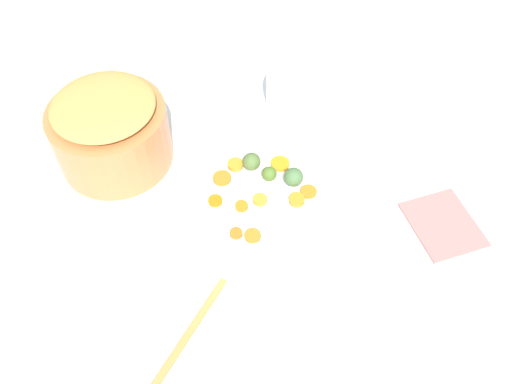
{
  "coord_description": "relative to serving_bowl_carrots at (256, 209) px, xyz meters",
  "views": [
    {
      "loc": [
        -0.41,
        -0.51,
        0.97
      ],
      "look_at": [
        -0.03,
        0.01,
        0.13
      ],
      "focal_mm": 37.45,
      "sensor_mm": 36.0,
      "label": 1
    }
  ],
  "objects": [
    {
      "name": "carrot_slice_3",
      "position": [
        -0.03,
        0.07,
        0.05
      ],
      "size": [
        0.05,
        0.05,
        0.01
      ],
      "primitive_type": "cylinder",
      "rotation": [
        0.0,
        0.0,
        0.48
      ],
      "color": "orange",
      "rests_on": "serving_bowl_carrots"
    },
    {
      "name": "tabletop",
      "position": [
        0.03,
        -0.01,
        -0.06
      ],
      "size": [
        2.4,
        2.4,
        0.02
      ],
      "primitive_type": "cube",
      "color": "silver",
      "rests_on": "ground"
    },
    {
      "name": "carrot_slice_2",
      "position": [
        0.06,
        -0.06,
        0.05
      ],
      "size": [
        0.03,
        0.03,
        0.01
      ],
      "primitive_type": "cylinder",
      "rotation": [
        0.0,
        0.0,
        1.66
      ],
      "color": "orange",
      "rests_on": "serving_bowl_carrots"
    },
    {
      "name": "brussels_sprout_2",
      "position": [
        0.04,
        0.06,
        0.07
      ],
      "size": [
        0.04,
        0.04,
        0.04
      ],
      "primitive_type": "sphere",
      "color": "#4E6B34",
      "rests_on": "serving_bowl_carrots"
    },
    {
      "name": "stuffing_mound",
      "position": [
        -0.15,
        0.34,
        0.12
      ],
      "size": [
        0.23,
        0.23,
        0.03
      ],
      "primitive_type": "ellipsoid",
      "color": "tan",
      "rests_on": "metal_pot"
    },
    {
      "name": "wooden_spoon",
      "position": [
        -0.32,
        -0.16,
        -0.04
      ],
      "size": [
        0.29,
        0.16,
        0.01
      ],
      "color": "#B58644",
      "rests_on": "tabletop"
    },
    {
      "name": "carrot_slice_1",
      "position": [
        0.09,
        0.03,
        0.05
      ],
      "size": [
        0.06,
        0.06,
        0.01
      ],
      "primitive_type": "cylinder",
      "rotation": [
        0.0,
        0.0,
        2.37
      ],
      "color": "orange",
      "rests_on": "serving_bowl_carrots"
    },
    {
      "name": "serving_bowl_carrots",
      "position": [
        0.0,
        0.0,
        0.0
      ],
      "size": [
        0.26,
        0.26,
        0.1
      ],
      "primitive_type": "cylinder",
      "color": "white",
      "rests_on": "tabletop"
    },
    {
      "name": "carrot_slice_5",
      "position": [
        0.09,
        -0.06,
        0.05
      ],
      "size": [
        0.05,
        0.05,
        0.01
      ],
      "primitive_type": "cylinder",
      "rotation": [
        0.0,
        0.0,
        3.83
      ],
      "color": "orange",
      "rests_on": "serving_bowl_carrots"
    },
    {
      "name": "metal_pot",
      "position": [
        -0.15,
        0.34,
        0.03
      ],
      "size": [
        0.26,
        0.26,
        0.15
      ],
      "primitive_type": "cylinder",
      "color": "#C67843",
      "rests_on": "tabletop"
    },
    {
      "name": "brussels_sprout_0",
      "position": [
        0.05,
        0.02,
        0.06
      ],
      "size": [
        0.03,
        0.03,
        0.03
      ],
      "primitive_type": "sphere",
      "color": "#4C6E28",
      "rests_on": "serving_bowl_carrots"
    },
    {
      "name": "carrot_slice_0",
      "position": [
        -0.09,
        -0.05,
        0.05
      ],
      "size": [
        0.03,
        0.03,
        0.01
      ],
      "primitive_type": "cylinder",
      "rotation": [
        0.0,
        0.0,
        2.36
      ],
      "color": "orange",
      "rests_on": "serving_bowl_carrots"
    },
    {
      "name": "carrot_slice_6",
      "position": [
        -0.06,
        -0.08,
        0.05
      ],
      "size": [
        0.04,
        0.04,
        0.01
      ],
      "primitive_type": "cylinder",
      "rotation": [
        0.0,
        0.0,
        5.03
      ],
      "color": "orange",
      "rests_on": "serving_bowl_carrots"
    },
    {
      "name": "carrot_slice_9",
      "position": [
        -0.08,
        0.03,
        0.05
      ],
      "size": [
        0.04,
        0.04,
        0.01
      ],
      "primitive_type": "cylinder",
      "rotation": [
        0.0,
        0.0,
        2.85
      ],
      "color": "orange",
      "rests_on": "serving_bowl_carrots"
    },
    {
      "name": "dish_towel",
      "position": [
        0.32,
        -0.24,
        -0.05
      ],
      "size": [
        0.18,
        0.19,
        0.01
      ],
      "primitive_type": "cube",
      "rotation": [
        0.0,
        0.0,
        -0.31
      ],
      "color": "#AF706C",
      "rests_on": "tabletop"
    },
    {
      "name": "carrot_slice_8",
      "position": [
        0.01,
        0.09,
        0.05
      ],
      "size": [
        0.04,
        0.04,
        0.01
      ],
      "primitive_type": "cylinder",
      "rotation": [
        0.0,
        0.0,
        4.81
      ],
      "color": "orange",
      "rests_on": "serving_bowl_carrots"
    },
    {
      "name": "carrot_slice_7",
      "position": [
        -0.0,
        -0.02,
        0.05
      ],
      "size": [
        0.04,
        0.04,
        0.01
      ],
      "primitive_type": "cylinder",
      "rotation": [
        0.0,
        0.0,
        3.75
      ],
      "color": "orange",
      "rests_on": "serving_bowl_carrots"
    },
    {
      "name": "carrot_slice_4",
      "position": [
        -0.04,
        -0.01,
        0.05
      ],
      "size": [
        0.03,
        0.03,
        0.01
      ],
      "primitive_type": "cylinder",
      "rotation": [
        0.0,
        0.0,
        4.56
      ],
      "color": "orange",
      "rests_on": "serving_bowl_carrots"
    },
    {
      "name": "casserole_dish",
      "position": [
        0.33,
        0.22,
        -0.01
      ],
      "size": [
        0.22,
        0.22,
        0.08
      ],
      "primitive_type": "cylinder",
      "color": "white",
      "rests_on": "tabletop"
    },
    {
      "name": "brussels_sprout_1",
      "position": [
        0.08,
        -0.02,
        0.07
      ],
      "size": [
        0.04,
        0.04,
        0.04
      ],
      "primitive_type": "sphere",
      "color": "#486E3F",
      "rests_on": "serving_bowl_carrots"
    }
  ]
}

